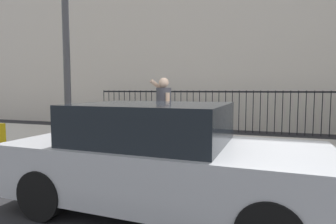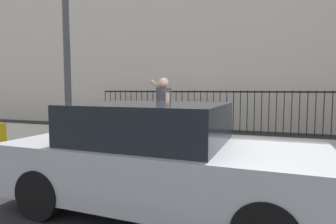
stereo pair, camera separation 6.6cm
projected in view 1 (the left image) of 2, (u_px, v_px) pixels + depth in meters
The scene contains 7 objects.
ground_plane at pixel (219, 180), 5.11m from camera, with size 60.00×60.00×0.00m, color black.
sidewalk at pixel (232, 151), 7.18m from camera, with size 28.00×4.40×0.15m, color #B2ADA3.
building_facade at pixel (249, 11), 12.71m from camera, with size 28.00×4.00×10.40m, color beige.
iron_fence at pixel (243, 106), 10.59m from camera, with size 12.03×0.04×1.60m.
parked_hatchback at pixel (162, 158), 3.83m from camera, with size 4.25×1.95×1.45m.
pedestrian_on_phone at pixel (164, 110), 6.34m from camera, with size 0.69×0.69×1.76m.
traffic_light at pixel (30, 1), 5.54m from camera, with size 0.24×3.28×4.80m.
Camera 1 is at (0.73, -5.02, 1.64)m, focal length 30.00 mm.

